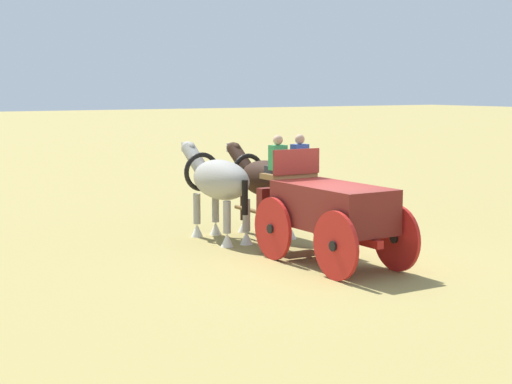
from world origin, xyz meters
TOP-DOWN VIEW (x-y plane):
  - ground_plane at (0.00, 0.00)m, footprint 220.00×220.00m
  - show_wagon at (0.18, -0.00)m, footprint 5.78×1.73m
  - draft_horse_near at (3.73, 0.62)m, footprint 3.22×0.99m
  - draft_horse_off at (3.73, -0.68)m, footprint 3.07×0.93m

SIDE VIEW (x-z plane):
  - ground_plane at x=0.00m, z-range 0.00..0.00m
  - show_wagon at x=0.18m, z-range -0.13..2.50m
  - draft_horse_off at x=3.73m, z-range 0.25..2.49m
  - draft_horse_near at x=3.73m, z-range 0.27..2.57m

